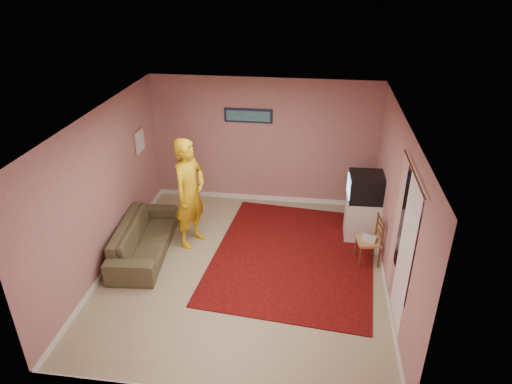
# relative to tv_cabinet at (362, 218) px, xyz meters

# --- Properties ---
(ground) EXTENTS (5.00, 5.00, 0.00)m
(ground) POSITION_rel_tv_cabinet_xyz_m (-1.95, -1.31, -0.38)
(ground) COLOR tan
(ground) RESTS_ON ground
(wall_back) EXTENTS (4.50, 0.02, 2.60)m
(wall_back) POSITION_rel_tv_cabinet_xyz_m (-1.95, 1.19, 0.92)
(wall_back) COLOR tan
(wall_back) RESTS_ON ground
(wall_front) EXTENTS (4.50, 0.02, 2.60)m
(wall_front) POSITION_rel_tv_cabinet_xyz_m (-1.95, -3.81, 0.92)
(wall_front) COLOR tan
(wall_front) RESTS_ON ground
(wall_left) EXTENTS (0.02, 5.00, 2.60)m
(wall_left) POSITION_rel_tv_cabinet_xyz_m (-4.20, -1.31, 0.92)
(wall_left) COLOR tan
(wall_left) RESTS_ON ground
(wall_right) EXTENTS (0.02, 5.00, 2.60)m
(wall_right) POSITION_rel_tv_cabinet_xyz_m (0.30, -1.31, 0.92)
(wall_right) COLOR tan
(wall_right) RESTS_ON ground
(ceiling) EXTENTS (4.50, 5.00, 0.02)m
(ceiling) POSITION_rel_tv_cabinet_xyz_m (-1.95, -1.31, 2.22)
(ceiling) COLOR white
(ceiling) RESTS_ON wall_back
(baseboard_back) EXTENTS (4.50, 0.02, 0.10)m
(baseboard_back) POSITION_rel_tv_cabinet_xyz_m (-1.95, 1.18, -0.33)
(baseboard_back) COLOR silver
(baseboard_back) RESTS_ON ground
(baseboard_left) EXTENTS (0.02, 5.00, 0.10)m
(baseboard_left) POSITION_rel_tv_cabinet_xyz_m (-4.19, -1.31, -0.33)
(baseboard_left) COLOR silver
(baseboard_left) RESTS_ON ground
(baseboard_right) EXTENTS (0.02, 5.00, 0.10)m
(baseboard_right) POSITION_rel_tv_cabinet_xyz_m (0.29, -1.31, -0.33)
(baseboard_right) COLOR silver
(baseboard_right) RESTS_ON ground
(window) EXTENTS (0.01, 1.10, 1.50)m
(window) POSITION_rel_tv_cabinet_xyz_m (0.29, -2.21, 1.07)
(window) COLOR black
(window) RESTS_ON wall_right
(curtain_sheer) EXTENTS (0.01, 0.75, 2.10)m
(curtain_sheer) POSITION_rel_tv_cabinet_xyz_m (0.28, -2.36, 0.87)
(curtain_sheer) COLOR white
(curtain_sheer) RESTS_ON wall_right
(curtain_floral) EXTENTS (0.01, 0.35, 2.10)m
(curtain_floral) POSITION_rel_tv_cabinet_xyz_m (0.26, -1.66, 0.87)
(curtain_floral) COLOR beige
(curtain_floral) RESTS_ON wall_right
(curtain_rod) EXTENTS (0.02, 1.40, 0.02)m
(curtain_rod) POSITION_rel_tv_cabinet_xyz_m (0.25, -2.21, 1.94)
(curtain_rod) COLOR brown
(curtain_rod) RESTS_ON wall_right
(picture_back) EXTENTS (0.95, 0.04, 0.28)m
(picture_back) POSITION_rel_tv_cabinet_xyz_m (-2.25, 1.15, 1.47)
(picture_back) COLOR #131B34
(picture_back) RESTS_ON wall_back
(picture_left) EXTENTS (0.04, 0.38, 0.42)m
(picture_left) POSITION_rel_tv_cabinet_xyz_m (-4.17, 0.29, 1.17)
(picture_left) COLOR beige
(picture_left) RESTS_ON wall_left
(area_rug) EXTENTS (2.97, 3.58, 0.02)m
(area_rug) POSITION_rel_tv_cabinet_xyz_m (-1.18, -0.79, -0.37)
(area_rug) COLOR black
(area_rug) RESTS_ON ground
(tv_cabinet) EXTENTS (0.60, 0.54, 0.76)m
(tv_cabinet) POSITION_rel_tv_cabinet_xyz_m (0.00, 0.00, 0.00)
(tv_cabinet) COLOR silver
(tv_cabinet) RESTS_ON ground
(crt_tv) EXTENTS (0.61, 0.54, 0.50)m
(crt_tv) POSITION_rel_tv_cabinet_xyz_m (-0.01, -0.00, 0.63)
(crt_tv) COLOR black
(crt_tv) RESTS_ON tv_cabinet
(chair_a) EXTENTS (0.43, 0.42, 0.46)m
(chair_a) POSITION_rel_tv_cabinet_xyz_m (-0.04, 0.80, 0.13)
(chair_a) COLOR tan
(chair_a) RESTS_ON ground
(dvd_player) EXTENTS (0.36, 0.28, 0.06)m
(dvd_player) POSITION_rel_tv_cabinet_xyz_m (-0.04, 0.80, 0.08)
(dvd_player) COLOR #B6B6BB
(dvd_player) RESTS_ON chair_a
(blue_throw) EXTENTS (0.43, 0.05, 0.46)m
(blue_throw) POSITION_rel_tv_cabinet_xyz_m (-0.04, 0.89, 0.30)
(blue_throw) COLOR #90C3EC
(blue_throw) RESTS_ON chair_a
(chair_b) EXTENTS (0.42, 0.44, 0.47)m
(chair_b) POSITION_rel_tv_cabinet_xyz_m (0.05, -0.80, 0.14)
(chair_b) COLOR tan
(chair_b) RESTS_ON ground
(game_console) EXTENTS (0.27, 0.23, 0.05)m
(game_console) POSITION_rel_tv_cabinet_xyz_m (0.05, -0.80, 0.08)
(game_console) COLOR silver
(game_console) RESTS_ON chair_b
(sofa) EXTENTS (0.97, 2.08, 0.59)m
(sofa) POSITION_rel_tv_cabinet_xyz_m (-3.75, -1.04, -0.09)
(sofa) COLOR brown
(sofa) RESTS_ON ground
(person) EXTENTS (0.70, 0.84, 1.98)m
(person) POSITION_rel_tv_cabinet_xyz_m (-3.01, -0.60, 0.61)
(person) COLOR gold
(person) RESTS_ON ground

